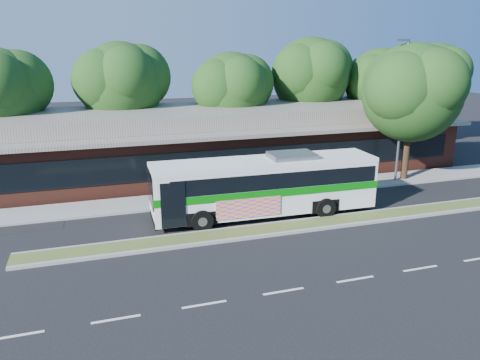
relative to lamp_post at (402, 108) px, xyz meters
The scene contains 13 objects.
ground 12.31m from the lamp_post, 147.90° to the right, with size 120.00×120.00×0.00m, color black.
median_strip 12.00m from the lamp_post, 150.55° to the right, with size 26.00×1.10×0.15m, color #505926.
sidewalk 10.73m from the lamp_post, behind, with size 44.00×2.60×0.12m, color gray.
plaza_building 12.17m from the lamp_post, 143.84° to the left, with size 33.20×11.20×4.45m.
lamp_post is the anchor object (origin of this frame).
tree_bg_a 25.84m from the lamp_post, 159.27° to the left, with size 6.47×5.80×8.63m.
tree_bg_b 19.10m from the lamp_post, 147.83° to the left, with size 6.69×6.00×9.00m.
tree_bg_c 12.27m from the lamp_post, 131.77° to the left, with size 6.24×5.60×8.26m.
tree_bg_d 10.32m from the lamp_post, 96.28° to the left, with size 6.91×6.20×9.37m.
tree_bg_e 10.38m from the lamp_post, 62.02° to the left, with size 6.47×5.80×8.50m.
tree_bg_f 14.91m from the lamp_post, 43.02° to the left, with size 6.69×6.00×8.92m.
transit_bus 11.32m from the lamp_post, 162.35° to the right, with size 11.89×3.00×3.32m.
sidewalk_tree 1.69m from the lamp_post, 15.22° to the left, with size 7.00×6.27×8.92m.
Camera 1 is at (-9.20, -19.17, 8.75)m, focal length 35.00 mm.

